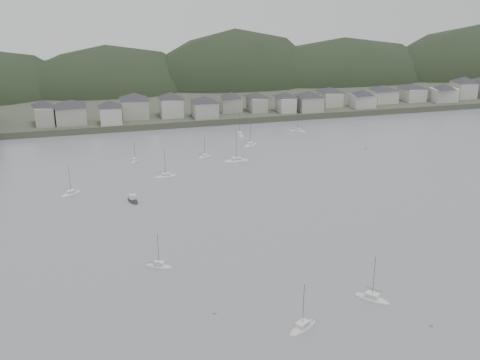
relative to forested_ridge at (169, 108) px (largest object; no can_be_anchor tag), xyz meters
name	(u,v)px	position (x,y,z in m)	size (l,w,h in m)	color
ground	(336,326)	(-4.83, -269.40, 11.28)	(900.00, 900.00, 0.00)	slate
far_shore_land	(155,82)	(-4.83, 25.60, 12.78)	(900.00, 250.00, 3.00)	#383D2D
forested_ridge	(169,108)	(0.00, 0.00, 0.00)	(851.55, 103.94, 102.57)	black
waterfront_town	(279,99)	(45.75, -86.06, 19.95)	(451.48, 28.46, 12.92)	#98968B
moored_fleet	(227,197)	(-8.89, -193.42, 11.46)	(220.88, 163.21, 14.08)	beige
motor_launch_far	(133,200)	(-38.84, -188.49, 11.58)	(4.15, 7.52, 3.72)	black
mooring_buoys	(276,228)	(-1.25, -220.74, 11.43)	(176.46, 121.01, 0.70)	#BF773F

